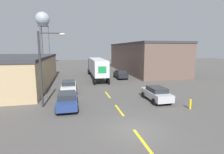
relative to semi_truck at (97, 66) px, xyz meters
name	(u,v)px	position (x,y,z in m)	size (l,w,h in m)	color
ground_plane	(134,130)	(-0.32, -22.98, -2.32)	(160.00, 160.00, 0.00)	#4C4947
road_centerline	(119,110)	(-0.32, -18.76, -2.32)	(0.20, 14.46, 0.01)	yellow
warehouse_left	(5,71)	(-14.75, -4.31, -0.01)	(13.25, 21.99, 4.62)	tan
warehouse_right	(142,57)	(12.67, 7.79, 1.23)	(10.39, 27.16, 7.08)	brown
semi_truck	(97,66)	(0.00, 0.00, 0.00)	(2.75, 15.24, 3.83)	navy
parked_car_left_far	(69,86)	(-5.10, -10.85, -1.49)	(2.06, 4.51, 1.57)	silver
parked_car_right_far	(121,74)	(4.46, -1.63, -1.49)	(2.06, 4.51, 1.57)	black
parked_car_right_near	(156,93)	(4.46, -16.73, -1.49)	(2.06, 4.51, 1.57)	#B2B2B7
parked_car_left_near	(67,100)	(-5.10, -17.18, -1.49)	(2.06, 4.51, 1.57)	navy
water_tower	(43,20)	(-14.86, 35.97, 13.75)	(5.07, 5.07, 18.90)	#47474C
street_lamp	(44,64)	(-7.20, -16.27, 1.98)	(2.53, 0.32, 7.35)	#2D2D30
fire_hydrant	(190,104)	(6.42, -19.91, -1.84)	(0.22, 0.22, 0.97)	gold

